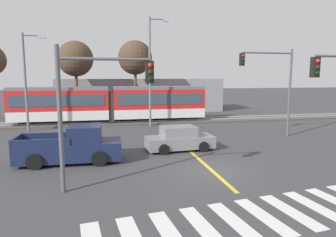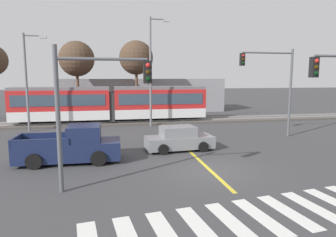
% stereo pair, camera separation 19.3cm
% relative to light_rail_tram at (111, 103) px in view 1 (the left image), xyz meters
% --- Properties ---
extents(ground_plane, '(200.00, 200.00, 0.00)m').
position_rel_light_rail_tram_xyz_m(ground_plane, '(4.55, -16.35, -2.05)').
color(ground_plane, '#3D3D3F').
extents(track_bed, '(120.00, 4.00, 0.18)m').
position_rel_light_rail_tram_xyz_m(track_bed, '(4.55, 0.01, -1.96)').
color(track_bed, '#4C4742').
rests_on(track_bed, ground).
extents(rail_near, '(120.00, 0.08, 0.10)m').
position_rel_light_rail_tram_xyz_m(rail_near, '(4.55, -0.71, -1.82)').
color(rail_near, '#939399').
rests_on(rail_near, track_bed).
extents(rail_far, '(120.00, 0.08, 0.10)m').
position_rel_light_rail_tram_xyz_m(rail_far, '(4.55, 0.73, -1.82)').
color(rail_far, '#939399').
rests_on(rail_far, track_bed).
extents(light_rail_tram, '(18.50, 2.64, 3.43)m').
position_rel_light_rail_tram_xyz_m(light_rail_tram, '(0.00, 0.00, 0.00)').
color(light_rail_tram, silver).
rests_on(light_rail_tram, track_bed).
extents(crosswalk_stripe_2, '(0.91, 2.85, 0.01)m').
position_rel_light_rail_tram_xyz_m(crosswalk_stripe_2, '(1.28, -21.71, -2.04)').
color(crosswalk_stripe_2, silver).
rests_on(crosswalk_stripe_2, ground).
extents(crosswalk_stripe_3, '(0.91, 2.85, 0.01)m').
position_rel_light_rail_tram_xyz_m(crosswalk_stripe_3, '(2.37, -21.57, -2.04)').
color(crosswalk_stripe_3, silver).
rests_on(crosswalk_stripe_3, ground).
extents(crosswalk_stripe_4, '(0.91, 2.85, 0.01)m').
position_rel_light_rail_tram_xyz_m(crosswalk_stripe_4, '(3.46, -21.43, -2.04)').
color(crosswalk_stripe_4, silver).
rests_on(crosswalk_stripe_4, ground).
extents(crosswalk_stripe_5, '(0.91, 2.85, 0.01)m').
position_rel_light_rail_tram_xyz_m(crosswalk_stripe_5, '(4.55, -21.29, -2.04)').
color(crosswalk_stripe_5, silver).
rests_on(crosswalk_stripe_5, ground).
extents(crosswalk_stripe_6, '(0.91, 2.85, 0.01)m').
position_rel_light_rail_tram_xyz_m(crosswalk_stripe_6, '(5.64, -21.16, -2.04)').
color(crosswalk_stripe_6, silver).
rests_on(crosswalk_stripe_6, ground).
extents(crosswalk_stripe_7, '(0.91, 2.85, 0.01)m').
position_rel_light_rail_tram_xyz_m(crosswalk_stripe_7, '(6.73, -21.02, -2.04)').
color(crosswalk_stripe_7, silver).
rests_on(crosswalk_stripe_7, ground).
extents(lane_centre_line, '(0.20, 17.30, 0.01)m').
position_rel_light_rail_tram_xyz_m(lane_centre_line, '(4.55, -10.64, -2.05)').
color(lane_centre_line, gold).
rests_on(lane_centre_line, ground).
extents(sedan_crossing, '(4.31, 2.15, 1.52)m').
position_rel_light_rail_tram_xyz_m(sedan_crossing, '(3.98, -11.96, -1.35)').
color(sedan_crossing, gray).
rests_on(sedan_crossing, ground).
extents(pickup_truck, '(5.42, 2.29, 1.98)m').
position_rel_light_rail_tram_xyz_m(pickup_truck, '(-2.30, -13.46, -1.21)').
color(pickup_truck, '#192347').
rests_on(pickup_truck, ground).
extents(traffic_light_mid_right, '(4.25, 0.38, 6.63)m').
position_rel_light_rail_tram_xyz_m(traffic_light_mid_right, '(11.92, -9.29, 2.39)').
color(traffic_light_mid_right, '#515459').
rests_on(traffic_light_mid_right, ground).
extents(traffic_light_near_left, '(3.75, 0.38, 5.77)m').
position_rel_light_rail_tram_xyz_m(traffic_light_near_left, '(-0.92, -17.79, 1.74)').
color(traffic_light_near_left, '#515459').
rests_on(traffic_light_near_left, ground).
extents(street_lamp_west, '(1.88, 0.28, 8.09)m').
position_rel_light_rail_tram_xyz_m(street_lamp_west, '(-6.77, -3.17, 2.53)').
color(street_lamp_west, slate).
rests_on(street_lamp_west, ground).
extents(street_lamp_centre, '(1.87, 0.28, 9.88)m').
position_rel_light_rail_tram_xyz_m(street_lamp_centre, '(3.65, -2.53, 3.44)').
color(street_lamp_centre, slate).
rests_on(street_lamp_centre, ground).
extents(bare_tree_west, '(3.85, 3.85, 8.45)m').
position_rel_light_rail_tram_xyz_m(bare_tree_west, '(-3.63, 4.71, 4.44)').
color(bare_tree_west, brown).
rests_on(bare_tree_west, ground).
extents(bare_tree_east, '(3.83, 3.83, 8.63)m').
position_rel_light_rail_tram_xyz_m(bare_tree_east, '(2.87, 4.63, 4.63)').
color(bare_tree_east, brown).
rests_on(bare_tree_east, ground).
extents(building_backdrop_far, '(21.14, 6.00, 4.31)m').
position_rel_light_rail_tram_xyz_m(building_backdrop_far, '(4.08, 10.36, 0.11)').
color(building_backdrop_far, gray).
rests_on(building_backdrop_far, ground).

